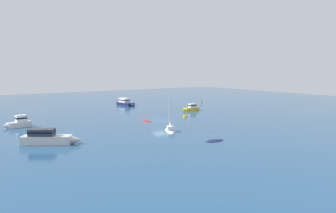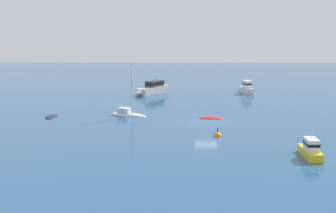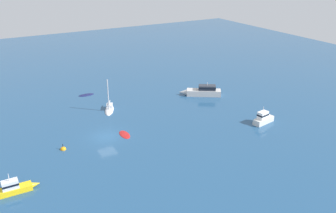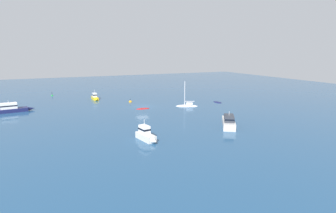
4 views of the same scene
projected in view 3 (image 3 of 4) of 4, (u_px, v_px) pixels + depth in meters
The scene contains 8 objects.
ground_plane at pixel (106, 137), 52.48m from camera, with size 160.00×160.00×0.00m, color navy.
rib at pixel (125, 135), 53.03m from camera, with size 1.50×2.99×0.33m.
motor_cruiser at pixel (264, 118), 56.56m from camera, with size 4.69×1.89×2.83m.
rib_1 at pixel (86, 95), 68.18m from camera, with size 2.96×1.44×0.32m.
yacht at pixel (109, 109), 61.53m from camera, with size 3.34×4.92×5.92m.
launch at pixel (14, 188), 39.82m from camera, with size 4.74×1.20×2.47m.
launch_1 at pixel (203, 91), 67.79m from camera, with size 7.31×5.48×2.63m.
mooring_buoy at pixel (63, 149), 48.98m from camera, with size 0.77×0.77×1.20m.
Camera 3 is at (15.41, 45.17, 23.93)m, focal length 39.13 mm.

